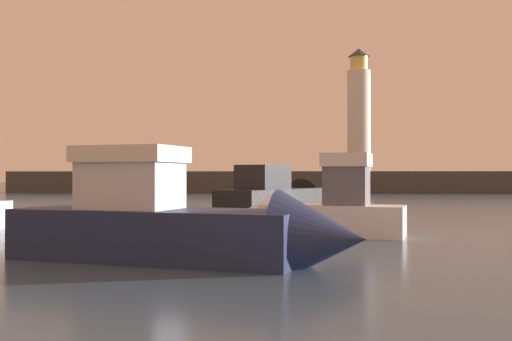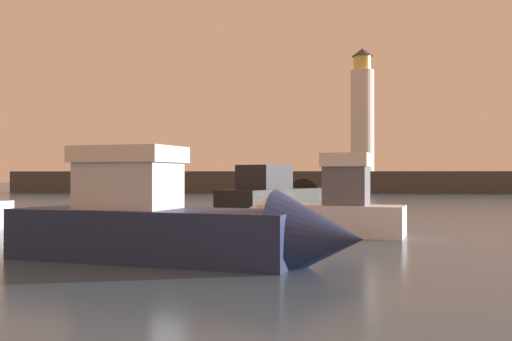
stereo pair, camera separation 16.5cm
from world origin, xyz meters
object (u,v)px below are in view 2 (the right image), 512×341
object	(u,v)px
motorboat_2	(189,225)
mooring_buoy	(163,214)
motorboat_0	(315,211)
lighthouse	(362,113)
motorboat_3	(283,197)

from	to	relation	value
motorboat_2	mooring_buoy	xyz separation A→B (m)	(-2.40, 7.89, -0.31)
motorboat_0	motorboat_2	bearing A→B (deg)	-116.67
lighthouse	motorboat_0	xyz separation A→B (m)	(-6.79, -44.87, -7.94)
lighthouse	mooring_buoy	world-z (taller)	lighthouse
motorboat_2	mooring_buoy	bearing A→B (deg)	106.91
motorboat_0	motorboat_3	world-z (taller)	motorboat_0
lighthouse	mooring_buoy	xyz separation A→B (m)	(-12.28, -43.14, -8.21)
motorboat_0	mooring_buoy	size ratio (longest dim) A/B	5.59
motorboat_3	lighthouse	bearing A→B (deg)	76.75
motorboat_0	mooring_buoy	world-z (taller)	motorboat_0
lighthouse	motorboat_0	distance (m)	46.08
motorboat_3	mooring_buoy	bearing A→B (deg)	-115.20
motorboat_0	motorboat_3	size ratio (longest dim) A/B	0.71
lighthouse	motorboat_2	distance (m)	52.57
motorboat_2	motorboat_3	world-z (taller)	motorboat_2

